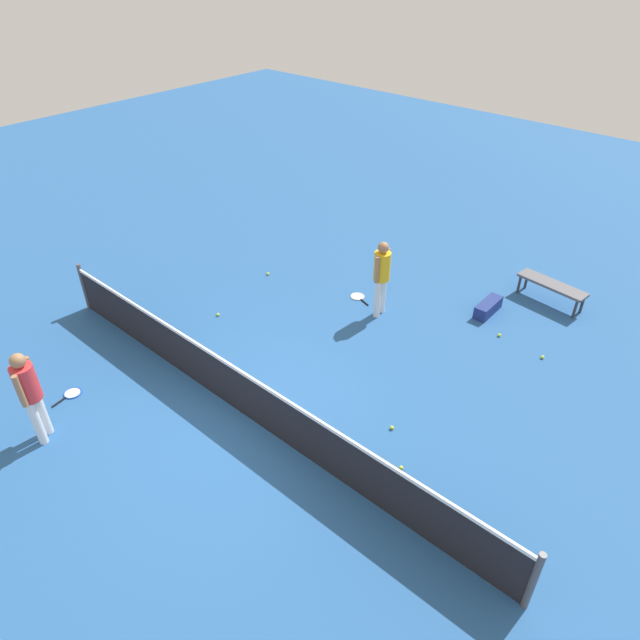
{
  "coord_description": "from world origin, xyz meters",
  "views": [
    {
      "loc": [
        -5.59,
        4.45,
        6.86
      ],
      "look_at": [
        0.07,
        -1.98,
        0.9
      ],
      "focal_mm": 32.04,
      "sensor_mm": 36.0,
      "label": 1
    }
  ],
  "objects_px": {
    "tennis_ball_by_net": "(401,468)",
    "tennis_ball_baseline": "(392,428)",
    "equipment_bag": "(489,307)",
    "player_far_side": "(29,390)",
    "tennis_ball_stray_right": "(499,335)",
    "tennis_ball_midcourt": "(543,357)",
    "tennis_ball_stray_left": "(218,315)",
    "player_near_side": "(382,273)",
    "tennis_ball_near_player": "(268,274)",
    "tennis_racket_far_player": "(71,394)",
    "courtside_bench": "(552,286)",
    "tennis_racket_near_player": "(358,297)"
  },
  "relations": [
    {
      "from": "tennis_ball_stray_left",
      "to": "courtside_bench",
      "type": "xyz_separation_m",
      "value": [
        -5.05,
        -5.16,
        0.38
      ]
    },
    {
      "from": "tennis_ball_midcourt",
      "to": "tennis_ball_stray_left",
      "type": "bearing_deg",
      "value": 28.68
    },
    {
      "from": "tennis_ball_stray_right",
      "to": "player_near_side",
      "type": "bearing_deg",
      "value": 22.16
    },
    {
      "from": "tennis_ball_near_player",
      "to": "courtside_bench",
      "type": "height_order",
      "value": "courtside_bench"
    },
    {
      "from": "tennis_ball_by_net",
      "to": "tennis_racket_far_player",
      "type": "bearing_deg",
      "value": 24.68
    },
    {
      "from": "player_far_side",
      "to": "tennis_ball_stray_left",
      "type": "distance_m",
      "value": 4.27
    },
    {
      "from": "tennis_racket_near_player",
      "to": "tennis_ball_near_player",
      "type": "xyz_separation_m",
      "value": [
        2.22,
        0.64,
        0.02
      ]
    },
    {
      "from": "tennis_ball_baseline",
      "to": "tennis_ball_stray_left",
      "type": "distance_m",
      "value": 4.72
    },
    {
      "from": "tennis_ball_midcourt",
      "to": "tennis_ball_baseline",
      "type": "relative_size",
      "value": 1.0
    },
    {
      "from": "tennis_ball_baseline",
      "to": "equipment_bag",
      "type": "xyz_separation_m",
      "value": [
        0.47,
        -4.2,
        0.11
      ]
    },
    {
      "from": "player_far_side",
      "to": "tennis_ball_stray_right",
      "type": "distance_m",
      "value": 8.58
    },
    {
      "from": "tennis_ball_stray_left",
      "to": "tennis_ball_near_player",
      "type": "bearing_deg",
      "value": -77.14
    },
    {
      "from": "tennis_ball_midcourt",
      "to": "tennis_ball_stray_left",
      "type": "height_order",
      "value": "same"
    },
    {
      "from": "player_far_side",
      "to": "tennis_ball_by_net",
      "type": "bearing_deg",
      "value": -145.42
    },
    {
      "from": "equipment_bag",
      "to": "tennis_ball_midcourt",
      "type": "bearing_deg",
      "value": 153.9
    },
    {
      "from": "tennis_racket_near_player",
      "to": "tennis_ball_baseline",
      "type": "xyz_separation_m",
      "value": [
        -2.92,
        2.82,
        0.02
      ]
    },
    {
      "from": "tennis_ball_near_player",
      "to": "player_far_side",
      "type": "bearing_deg",
      "value": 99.7
    },
    {
      "from": "player_near_side",
      "to": "courtside_bench",
      "type": "relative_size",
      "value": 1.11
    },
    {
      "from": "player_near_side",
      "to": "tennis_ball_stray_right",
      "type": "bearing_deg",
      "value": -157.84
    },
    {
      "from": "tennis_ball_by_net",
      "to": "courtside_bench",
      "type": "relative_size",
      "value": 0.04
    },
    {
      "from": "tennis_racket_near_player",
      "to": "tennis_ball_by_net",
      "type": "xyz_separation_m",
      "value": [
        -3.52,
        3.42,
        0.02
      ]
    },
    {
      "from": "player_near_side",
      "to": "tennis_ball_stray_right",
      "type": "height_order",
      "value": "player_near_side"
    },
    {
      "from": "tennis_ball_stray_right",
      "to": "equipment_bag",
      "type": "height_order",
      "value": "equipment_bag"
    },
    {
      "from": "tennis_racket_far_player",
      "to": "tennis_ball_near_player",
      "type": "bearing_deg",
      "value": -85.85
    },
    {
      "from": "tennis_racket_far_player",
      "to": "tennis_racket_near_player",
      "type": "bearing_deg",
      "value": -107.4
    },
    {
      "from": "tennis_racket_far_player",
      "to": "tennis_ball_stray_right",
      "type": "relative_size",
      "value": 9.13
    },
    {
      "from": "tennis_ball_near_player",
      "to": "courtside_bench",
      "type": "xyz_separation_m",
      "value": [
        -5.49,
        -3.25,
        0.38
      ]
    },
    {
      "from": "player_far_side",
      "to": "tennis_ball_near_player",
      "type": "bearing_deg",
      "value": -80.3
    },
    {
      "from": "tennis_ball_near_player",
      "to": "tennis_ball_stray_right",
      "type": "height_order",
      "value": "same"
    },
    {
      "from": "tennis_ball_baseline",
      "to": "tennis_ball_stray_right",
      "type": "height_order",
      "value": "same"
    },
    {
      "from": "tennis_racket_near_player",
      "to": "tennis_ball_midcourt",
      "type": "bearing_deg",
      "value": -171.18
    },
    {
      "from": "courtside_bench",
      "to": "equipment_bag",
      "type": "xyz_separation_m",
      "value": [
        0.8,
        1.23,
        -0.28
      ]
    },
    {
      "from": "tennis_ball_baseline",
      "to": "equipment_bag",
      "type": "height_order",
      "value": "equipment_bag"
    },
    {
      "from": "tennis_racket_near_player",
      "to": "tennis_ball_midcourt",
      "type": "xyz_separation_m",
      "value": [
        -4.01,
        -0.62,
        0.02
      ]
    },
    {
      "from": "courtside_bench",
      "to": "tennis_racket_near_player",
      "type": "bearing_deg",
      "value": 38.7
    },
    {
      "from": "player_far_side",
      "to": "courtside_bench",
      "type": "xyz_separation_m",
      "value": [
        -4.46,
        -9.28,
        -0.59
      ]
    },
    {
      "from": "player_far_side",
      "to": "tennis_ball_midcourt",
      "type": "xyz_separation_m",
      "value": [
        -5.2,
        -7.29,
        -0.98
      ]
    },
    {
      "from": "tennis_ball_midcourt",
      "to": "tennis_racket_near_player",
      "type": "bearing_deg",
      "value": 8.82
    },
    {
      "from": "tennis_racket_far_player",
      "to": "courtside_bench",
      "type": "bearing_deg",
      "value": -121.01
    },
    {
      "from": "tennis_ball_by_net",
      "to": "tennis_ball_baseline",
      "type": "height_order",
      "value": "same"
    },
    {
      "from": "courtside_bench",
      "to": "equipment_bag",
      "type": "distance_m",
      "value": 1.5
    },
    {
      "from": "courtside_bench",
      "to": "tennis_racket_far_player",
      "type": "bearing_deg",
      "value": 58.99
    },
    {
      "from": "player_near_side",
      "to": "tennis_ball_baseline",
      "type": "relative_size",
      "value": 25.76
    },
    {
      "from": "player_far_side",
      "to": "equipment_bag",
      "type": "bearing_deg",
      "value": -114.4
    },
    {
      "from": "player_far_side",
      "to": "tennis_ball_baseline",
      "type": "height_order",
      "value": "player_far_side"
    },
    {
      "from": "player_near_side",
      "to": "tennis_ball_near_player",
      "type": "xyz_separation_m",
      "value": [
        2.95,
        0.42,
        -0.98
      ]
    },
    {
      "from": "player_near_side",
      "to": "tennis_ball_by_net",
      "type": "bearing_deg",
      "value": 131.08
    },
    {
      "from": "tennis_ball_near_player",
      "to": "equipment_bag",
      "type": "bearing_deg",
      "value": -156.69
    },
    {
      "from": "tennis_ball_by_net",
      "to": "tennis_ball_baseline",
      "type": "xyz_separation_m",
      "value": [
        0.6,
        -0.6,
        0.0
      ]
    },
    {
      "from": "tennis_ball_baseline",
      "to": "courtside_bench",
      "type": "xyz_separation_m",
      "value": [
        -0.34,
        -5.43,
        0.38
      ]
    }
  ]
}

